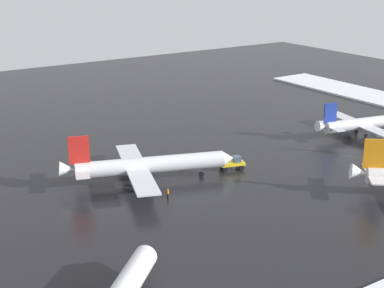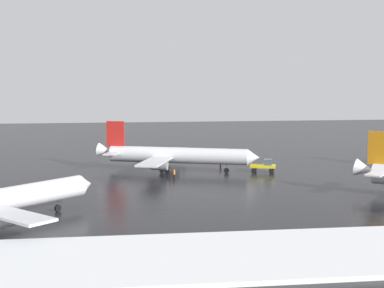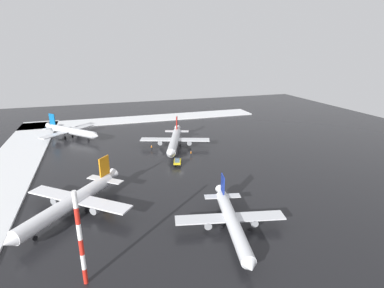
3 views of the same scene
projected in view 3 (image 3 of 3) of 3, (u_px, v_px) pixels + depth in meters
ground_plane at (179, 166)px, 93.93m from camera, size 240.00×240.00×0.00m
snow_bank_left at (145, 119)px, 154.57m from camera, size 14.00×116.00×0.49m
airplane_parked_starboard at (175, 140)px, 109.36m from camera, size 30.11×25.41×9.22m
airplane_parked_portside at (72, 202)px, 65.84m from camera, size 26.57×24.28×9.54m
airplane_distant_tail at (71, 131)px, 121.88m from camera, size 23.92×22.96×8.90m
airplane_foreground_jet at (232, 221)px, 59.39m from camera, size 27.08×22.68×8.10m
pushback_tug at (177, 161)px, 94.06m from camera, size 5.05×3.48×2.50m
ground_crew_beside_wing at (191, 153)px, 102.41m from camera, size 0.36×0.36×1.71m
ground_crew_mid_apron at (152, 147)px, 108.36m from camera, size 0.36×0.36×1.71m
antenna_mast at (80, 239)px, 44.94m from camera, size 0.70×0.70×16.16m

